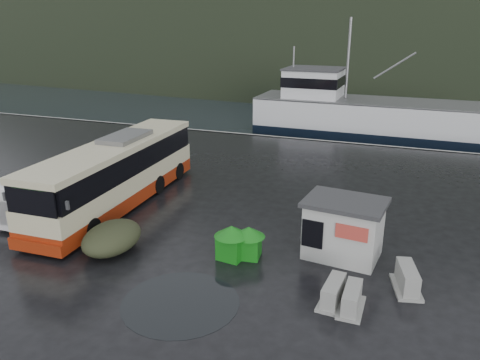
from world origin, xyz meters
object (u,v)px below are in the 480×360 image
(coach_bus, at_px, (120,204))
(dome_tent, at_px, (113,250))
(waste_bin_left, at_px, (249,256))
(white_van, at_px, (50,213))
(waste_bin_right, at_px, (232,258))
(jersey_barrier_c, at_px, (351,309))
(fishing_trawler, at_px, (377,122))
(ticket_kiosk, at_px, (341,256))
(jersey_barrier_a, at_px, (333,302))
(jersey_barrier_b, at_px, (406,289))

(coach_bus, bearing_deg, dome_tent, -60.95)
(waste_bin_left, bearing_deg, white_van, 175.37)
(waste_bin_right, xyz_separation_m, jersey_barrier_c, (5.07, -1.96, 0.00))
(dome_tent, relative_size, fishing_trawler, 0.11)
(ticket_kiosk, bearing_deg, white_van, -171.39)
(ticket_kiosk, bearing_deg, waste_bin_right, -151.09)
(jersey_barrier_a, bearing_deg, jersey_barrier_b, 36.86)
(coach_bus, distance_m, fishing_trawler, 28.50)
(waste_bin_left, bearing_deg, fishing_trawler, 84.72)
(coach_bus, bearing_deg, jersey_barrier_b, -15.41)
(ticket_kiosk, relative_size, jersey_barrier_c, 1.96)
(white_van, relative_size, jersey_barrier_c, 3.46)
(waste_bin_left, bearing_deg, jersey_barrier_b, -3.29)
(dome_tent, xyz_separation_m, fishing_trawler, (8.28, 30.88, 0.00))
(waste_bin_left, relative_size, dome_tent, 0.44)
(coach_bus, distance_m, jersey_barrier_c, 13.87)
(dome_tent, bearing_deg, waste_bin_right, 12.91)
(coach_bus, relative_size, dome_tent, 4.15)
(white_van, relative_size, fishing_trawler, 0.20)
(ticket_kiosk, distance_m, fishing_trawler, 28.04)
(waste_bin_left, relative_size, fishing_trawler, 0.05)
(white_van, xyz_separation_m, dome_tent, (5.37, -2.35, 0.00))
(fishing_trawler, bearing_deg, jersey_barrier_a, -86.75)
(coach_bus, relative_size, ticket_kiosk, 3.99)
(white_van, height_order, jersey_barrier_a, white_van)
(waste_bin_left, height_order, dome_tent, waste_bin_left)
(white_van, relative_size, dome_tent, 1.84)
(waste_bin_left, height_order, jersey_barrier_a, waste_bin_left)
(waste_bin_right, height_order, jersey_barrier_a, waste_bin_right)
(waste_bin_right, bearing_deg, fishing_trawler, 83.59)
(white_van, bearing_deg, waste_bin_left, -3.12)
(waste_bin_left, height_order, fishing_trawler, fishing_trawler)
(jersey_barrier_a, relative_size, jersey_barrier_b, 0.94)
(ticket_kiosk, bearing_deg, coach_bus, 178.22)
(jersey_barrier_a, bearing_deg, jersey_barrier_c, -15.02)
(fishing_trawler, bearing_deg, coach_bus, -111.50)
(white_van, distance_m, jersey_barrier_b, 17.13)
(waste_bin_right, height_order, ticket_kiosk, ticket_kiosk)
(white_van, xyz_separation_m, jersey_barrier_a, (14.73, -3.00, 0.00))
(coach_bus, xyz_separation_m, fishing_trawler, (11.03, 26.27, 0.00))
(waste_bin_right, bearing_deg, jersey_barrier_b, -0.20)
(coach_bus, relative_size, white_van, 2.26)
(jersey_barrier_a, relative_size, jersey_barrier_c, 1.02)
(ticket_kiosk, xyz_separation_m, jersey_barrier_c, (0.87, -3.68, 0.00))
(ticket_kiosk, bearing_deg, waste_bin_left, -152.14)
(white_van, height_order, waste_bin_right, white_van)
(ticket_kiosk, relative_size, fishing_trawler, 0.12)
(coach_bus, relative_size, fishing_trawler, 0.46)
(waste_bin_right, height_order, jersey_barrier_c, waste_bin_right)
(coach_bus, distance_m, ticket_kiosk, 12.01)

